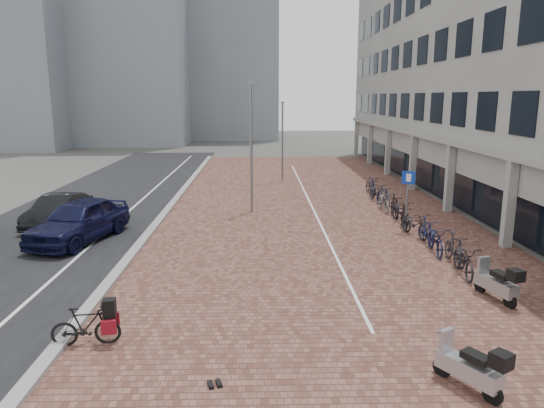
# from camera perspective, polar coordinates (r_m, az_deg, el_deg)

# --- Properties ---
(ground) EXTENTS (140.00, 140.00, 0.00)m
(ground) POSITION_cam_1_polar(r_m,az_deg,el_deg) (15.17, 0.60, -9.60)
(ground) COLOR #474442
(ground) RESTS_ON ground
(plaza_brick) EXTENTS (14.50, 42.00, 0.04)m
(plaza_brick) POSITION_cam_1_polar(r_m,az_deg,el_deg) (26.80, 3.94, 0.02)
(plaza_brick) COLOR brown
(plaza_brick) RESTS_ON ground
(street_asphalt) EXTENTS (8.00, 50.00, 0.03)m
(street_asphalt) POSITION_cam_1_polar(r_m,az_deg,el_deg) (28.00, -19.08, -0.12)
(street_asphalt) COLOR black
(street_asphalt) RESTS_ON ground
(curb) EXTENTS (0.35, 42.00, 0.14)m
(curb) POSITION_cam_1_polar(r_m,az_deg,el_deg) (27.06, -11.20, 0.06)
(curb) COLOR gray
(curb) RESTS_ON ground
(lane_line) EXTENTS (0.12, 44.00, 0.00)m
(lane_line) POSITION_cam_1_polar(r_m,az_deg,el_deg) (27.46, -15.10, -0.06)
(lane_line) COLOR white
(lane_line) RESTS_ON street_asphalt
(parking_line) EXTENTS (0.10, 30.00, 0.00)m
(parking_line) POSITION_cam_1_polar(r_m,az_deg,el_deg) (26.82, 4.37, 0.07)
(parking_line) COLOR white
(parking_line) RESTS_ON plaza_brick
(office_building) EXTENTS (8.40, 40.00, 15.00)m
(office_building) POSITION_cam_1_polar(r_m,az_deg,el_deg) (33.09, 23.54, 16.06)
(office_building) COLOR #9B9B96
(office_building) RESTS_ON ground
(bg_towers) EXTENTS (33.00, 23.00, 32.00)m
(bg_towers) POSITION_cam_1_polar(r_m,az_deg,el_deg) (65.06, -14.55, 19.12)
(bg_towers) COLOR gray
(bg_towers) RESTS_ON ground
(car_navy) EXTENTS (3.28, 5.32, 1.69)m
(car_navy) POSITION_cam_1_polar(r_m,az_deg,el_deg) (21.14, -21.01, -1.74)
(car_navy) COLOR black
(car_navy) RESTS_ON ground
(car_dark) EXTENTS (1.86, 4.28, 1.37)m
(car_dark) POSITION_cam_1_polar(r_m,az_deg,el_deg) (24.11, -23.07, -0.66)
(car_dark) COLOR black
(car_dark) RESTS_ON ground
(hero_bike) EXTENTS (1.60, 0.61, 1.10)m
(hero_bike) POSITION_cam_1_polar(r_m,az_deg,el_deg) (12.55, -20.35, -12.79)
(hero_bike) COLOR black
(hero_bike) RESTS_ON ground
(shoes) EXTENTS (0.41, 0.37, 0.09)m
(shoes) POSITION_cam_1_polar(r_m,az_deg,el_deg) (10.58, -6.51, -19.75)
(shoes) COLOR black
(shoes) RESTS_ON ground
(scooter_front) EXTENTS (0.94, 1.73, 1.14)m
(scooter_front) POSITION_cam_1_polar(r_m,az_deg,el_deg) (15.49, 24.06, -8.00)
(scooter_front) COLOR #949498
(scooter_front) RESTS_ON ground
(scooter_back) EXTENTS (1.25, 1.61, 1.09)m
(scooter_back) POSITION_cam_1_polar(r_m,az_deg,el_deg) (10.86, 21.37, -16.60)
(scooter_back) COLOR #A8A8AD
(scooter_back) RESTS_ON ground
(parking_sign) EXTENTS (0.51, 0.25, 2.60)m
(parking_sign) POSITION_cam_1_polar(r_m,az_deg,el_deg) (21.64, 15.10, 1.43)
(parking_sign) COLOR slate
(parking_sign) RESTS_ON ground
(lamp_near) EXTENTS (0.12, 0.12, 6.20)m
(lamp_near) POSITION_cam_1_polar(r_m,az_deg,el_deg) (24.27, -2.36, 6.16)
(lamp_near) COLOR gray
(lamp_near) RESTS_ON ground
(lamp_far) EXTENTS (0.12, 0.12, 5.20)m
(lamp_far) POSITION_cam_1_polar(r_m,az_deg,el_deg) (33.78, 1.18, 7.00)
(lamp_far) COLOR gray
(lamp_far) RESTS_ON ground
(bike_row) EXTENTS (1.19, 15.82, 1.05)m
(bike_row) POSITION_cam_1_polar(r_m,az_deg,el_deg) (23.46, 14.40, -0.81)
(bike_row) COLOR black
(bike_row) RESTS_ON ground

